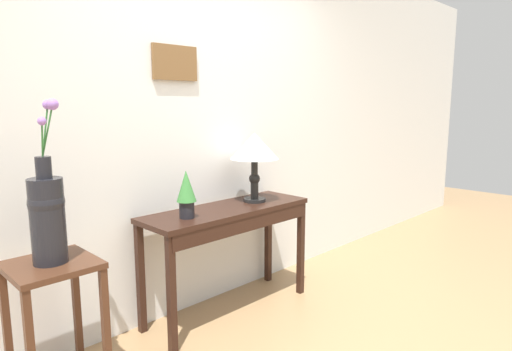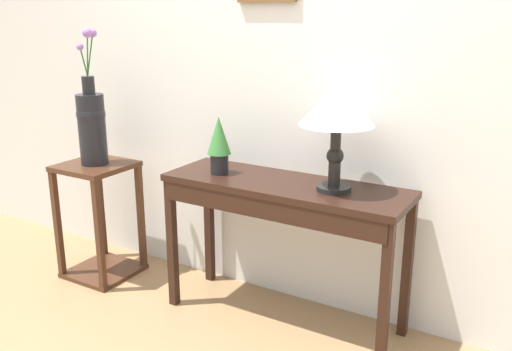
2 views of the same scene
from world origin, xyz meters
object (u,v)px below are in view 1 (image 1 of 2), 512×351
(table_lamp, at_px, (254,149))
(flower_vase_tall, at_px, (47,212))
(console_table, at_px, (230,223))
(potted_plant_on_console, at_px, (186,192))
(pedestal_stand_left, at_px, (57,331))

(table_lamp, relative_size, flower_vase_tall, 0.64)
(console_table, distance_m, flower_vase_tall, 1.28)
(table_lamp, xyz_separation_m, potted_plant_on_console, (-0.64, -0.03, -0.22))
(potted_plant_on_console, bearing_deg, flower_vase_tall, -175.65)
(table_lamp, height_order, pedestal_stand_left, table_lamp)
(flower_vase_tall, bearing_deg, pedestal_stand_left, 163.07)
(console_table, bearing_deg, pedestal_stand_left, -176.51)
(potted_plant_on_console, distance_m, pedestal_stand_left, 1.05)
(flower_vase_tall, bearing_deg, potted_plant_on_console, 4.35)
(console_table, height_order, flower_vase_tall, flower_vase_tall)
(console_table, relative_size, pedestal_stand_left, 1.75)
(table_lamp, height_order, flower_vase_tall, flower_vase_tall)
(console_table, height_order, pedestal_stand_left, console_table)
(table_lamp, distance_m, potted_plant_on_console, 0.68)
(table_lamp, bearing_deg, flower_vase_tall, -176.20)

